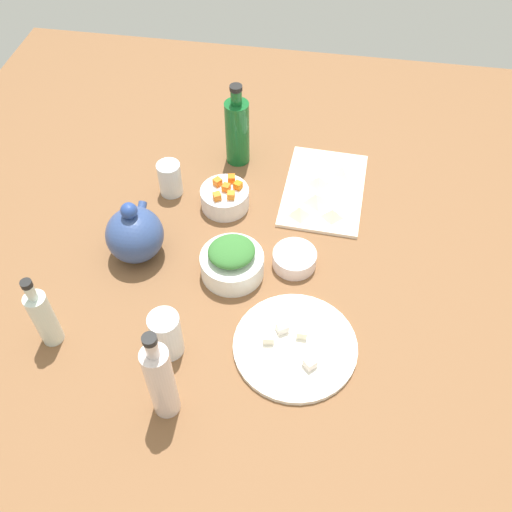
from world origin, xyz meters
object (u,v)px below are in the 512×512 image
bowl_carrots (225,198)px  bottle_2 (237,131)px  plate_tofu (295,346)px  bowl_greens (232,265)px  drinking_glass_0 (166,334)px  drinking_glass_1 (170,179)px  cutting_board (324,190)px  bowl_small_side (294,259)px  bottle_0 (43,317)px  teapot (135,234)px  bottle_1 (161,380)px

bowl_carrots → bottle_2: 19.36cm
plate_tofu → bowl_greens: (17.39, 16.49, 2.25)cm
drinking_glass_0 → drinking_glass_1: bearing=14.0°
cutting_board → bowl_carrots: bowl_carrots is taller
bowl_greens → bowl_carrots: (20.98, 5.88, -0.21)cm
bowl_small_side → bottle_0: bearing=120.4°
bowl_greens → bottle_2: (39.00, 5.87, 6.84)cm
bottle_2 → drinking_glass_0: (-60.84, 3.31, -4.14)cm
bowl_small_side → bottle_2: (34.28, 19.52, 7.76)cm
plate_tofu → bowl_small_side: (22.11, 2.84, 1.33)cm
plate_tofu → bottle_0: size_ratio=1.33×
bottle_0 → drinking_glass_0: bottle_0 is taller
bowl_greens → teapot: teapot is taller
bowl_greens → bowl_small_side: 14.47cm
cutting_board → bottle_0: 75.03cm
plate_tofu → teapot: 44.46cm
bowl_small_side → teapot: teapot is taller
bowl_carrots → bottle_1: bearing=179.6°
plate_tofu → drinking_glass_0: (-4.45, 25.67, 4.95)cm
drinking_glass_1 → plate_tofu: bearing=-138.0°
teapot → drinking_glass_0: (-24.13, -13.75, -1.00)cm
plate_tofu → bowl_greens: 24.07cm
bowl_greens → bowl_small_side: bearing=-70.9°
bottle_0 → bottle_1: 29.83cm
cutting_board → bowl_small_side: bowl_small_side is taller
cutting_board → bowl_greens: (-30.22, 18.37, 2.35)cm
bottle_0 → drinking_glass_0: size_ratio=1.75×
plate_tofu → bottle_1: size_ratio=1.03×
plate_tofu → teapot: (19.69, 39.42, 5.95)cm
teapot → bottle_0: bottle_0 is taller
plate_tofu → bowl_small_side: bowl_small_side is taller
bottle_1 → drinking_glass_1: bottle_1 is taller
cutting_board → plate_tofu: plate_tofu is taller
bowl_greens → bottle_1: size_ratio=0.57×
bottle_2 → plate_tofu: bearing=-158.4°
cutting_board → plate_tofu: 47.65cm
bowl_greens → teapot: bearing=84.3°
bowl_small_side → bottle_1: size_ratio=0.40×
teapot → bottle_2: bearing=-24.9°
cutting_board → bottle_0: bearing=135.6°
plate_tofu → bowl_carrots: (38.36, 22.37, 2.04)cm
drinking_glass_1 → bowl_carrots: bearing=-100.5°
plate_tofu → bowl_carrots: bearing=30.2°
bowl_greens → bowl_small_side: size_ratio=1.43×
bottle_1 → bottle_2: bottle_1 is taller
bottle_1 → bowl_carrots: bearing=-0.4°
bottle_1 → drinking_glass_0: 13.69cm
plate_tofu → bowl_carrots: 44.45cm
bottle_0 → bowl_greens: bearing=-55.6°
bottle_0 → bottle_2: bearing=-24.2°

